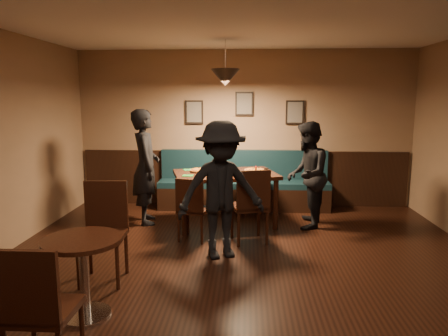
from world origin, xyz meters
The scene contains 26 objects.
floor centered at (0.00, 0.00, 0.00)m, with size 7.00×7.00×0.00m, color black.
ceiling centered at (0.00, 0.00, 2.80)m, with size 7.00×7.00×0.00m, color silver.
wall_back centered at (0.00, 3.50, 1.40)m, with size 6.00×6.00×0.00m, color #8C704F.
wainscot centered at (0.00, 3.47, 0.50)m, with size 5.88×0.06×1.00m, color black.
booth_bench centered at (0.00, 3.20, 0.50)m, with size 3.00×0.60×1.00m, color #0F232D, non-canonical shape.
picture_left centered at (-0.90, 3.47, 1.70)m, with size 0.32×0.04×0.42m, color black.
picture_center centered at (0.00, 3.47, 1.85)m, with size 0.32×0.04×0.42m, color black.
picture_right centered at (0.90, 3.47, 1.70)m, with size 0.32×0.04×0.42m, color black.
pendant_lamp centered at (-0.27, 2.23, 2.25)m, with size 0.44×0.44×0.25m, color black.
dining_table centered at (-0.27, 2.23, 0.41)m, with size 1.53×0.98×0.82m, color black.
chair_near_left centered at (-0.66, 1.50, 0.44)m, with size 0.39×0.39×0.89m, color black, non-canonical shape.
chair_near_right centered at (0.09, 1.46, 0.51)m, with size 0.45×0.45×1.03m, color black, non-canonical shape.
diner_left centered at (-1.52, 2.26, 0.89)m, with size 0.65×0.43×1.79m, color black.
diner_right centered at (0.96, 2.17, 0.81)m, with size 0.78×0.61×1.61m, color black.
diner_front centered at (-0.25, 0.88, 0.84)m, with size 1.09×0.63×1.69m, color black.
pizza_a centered at (-0.65, 2.31, 0.84)m, with size 0.35×0.35×0.04m, color orange.
pizza_b centered at (-0.24, 2.03, 0.84)m, with size 0.34×0.34×0.04m, color orange.
pizza_c centered at (0.18, 2.38, 0.84)m, with size 0.33×0.33×0.04m, color orange.
soda_glass centered at (0.34, 1.91, 0.88)m, with size 0.06×0.06×0.13m, color black.
tabasco_bottle centered at (0.20, 2.21, 0.88)m, with size 0.03×0.03×0.12m, color #991F05.
napkin_a centered at (-0.88, 2.45, 0.82)m, with size 0.15×0.15×0.01m, color #207A34.
napkin_b centered at (-0.81, 1.95, 0.82)m, with size 0.16×0.16×0.01m, color #1B6822.
cutlery_set centered at (-0.24, 1.90, 0.82)m, with size 0.02×0.21×0.00m, color silver.
cafe_table centered at (-1.38, -0.64, 0.37)m, with size 0.70×0.70×0.74m, color black.
cafe_chair_far centered at (-1.47, 0.10, 0.53)m, with size 0.47×0.47×1.06m, color black, non-canonical shape.
cafe_chair_near centered at (-1.36, -1.42, 0.50)m, with size 0.44×0.44×1.00m, color black, non-canonical shape.
Camera 1 is at (0.06, -4.07, 1.95)m, focal length 33.49 mm.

